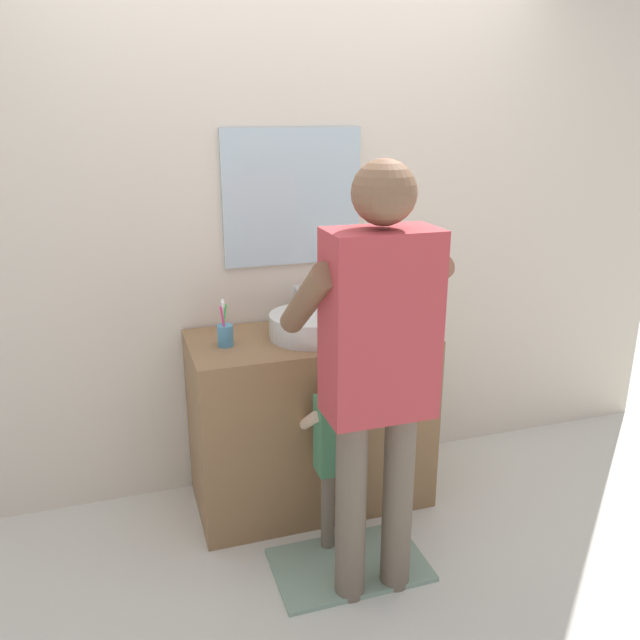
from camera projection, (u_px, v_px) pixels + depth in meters
The scene contains 10 objects.
ground_plane at pixel (330, 532), 2.96m from camera, with size 14.00×14.00×0.00m, color silver.
back_wall at pixel (290, 218), 3.09m from camera, with size 4.40×0.10×2.70m.
vanity_cabinet at pixel (310, 419), 3.09m from camera, with size 1.11×0.54×0.86m, color olive.
sink_basin at pixel (311, 325), 2.92m from camera, with size 0.38×0.38×0.11m.
faucet at pixel (297, 306), 3.12m from camera, with size 0.18×0.14×0.18m.
toothbrush_cup at pixel (225, 334), 2.82m from camera, with size 0.07×0.07×0.21m.
soap_bottle at pixel (390, 316), 3.02m from camera, with size 0.06×0.06×0.17m.
bath_mat at pixel (349, 565), 2.73m from camera, with size 0.64×0.40×0.02m, color gray.
child_toddler at pixel (338, 444), 2.70m from camera, with size 0.26×0.26×0.85m.
adult_parent at pixel (377, 352), 2.31m from camera, with size 0.53×0.55×1.70m.
Camera 1 is at (-0.82, -2.37, 1.85)m, focal length 36.12 mm.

